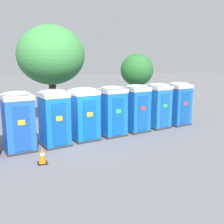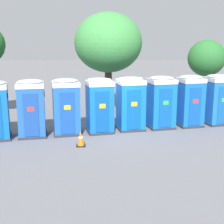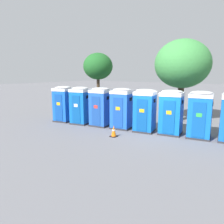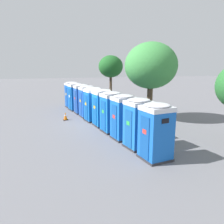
{
  "view_description": "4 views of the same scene",
  "coord_description": "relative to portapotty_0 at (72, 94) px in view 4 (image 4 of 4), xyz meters",
  "views": [
    {
      "loc": [
        -2.49,
        -11.72,
        3.75
      ],
      "look_at": [
        2.25,
        0.39,
        1.22
      ],
      "focal_mm": 42.0,
      "sensor_mm": 36.0,
      "label": 1
    },
    {
      "loc": [
        -1.01,
        -14.3,
        4.12
      ],
      "look_at": [
        -0.15,
        -0.05,
        0.91
      ],
      "focal_mm": 50.0,
      "sensor_mm": 36.0,
      "label": 2
    },
    {
      "loc": [
        5.3,
        -11.6,
        3.5
      ],
      "look_at": [
        -2.91,
        -0.55,
        0.99
      ],
      "focal_mm": 35.0,
      "sensor_mm": 36.0,
      "label": 3
    },
    {
      "loc": [
        15.05,
        -3.14,
        4.1
      ],
      "look_at": [
        2.32,
        0.4,
        1.27
      ],
      "focal_mm": 35.0,
      "sensor_mm": 36.0,
      "label": 4
    }
  ],
  "objects": [
    {
      "name": "traffic_cone",
      "position": [
        5.21,
        -1.01,
        -0.97
      ],
      "size": [
        0.36,
        0.36,
        0.64
      ],
      "color": "black",
      "rests_on": "ground"
    },
    {
      "name": "street_tree_0",
      "position": [
        6.64,
        5.29,
        2.78
      ],
      "size": [
        3.9,
        3.9,
        5.81
      ],
      "color": "#4C3826",
      "rests_on": "ground"
    },
    {
      "name": "portapotty_2",
      "position": [
        3.0,
        0.54,
        -0.0
      ],
      "size": [
        1.35,
        1.35,
        2.54
      ],
      "color": "#2D2D33",
      "rests_on": "ground"
    },
    {
      "name": "portapotty_1",
      "position": [
        1.52,
        0.2,
        -0.0
      ],
      "size": [
        1.41,
        1.42,
        2.54
      ],
      "color": "#2D2D33",
      "rests_on": "ground"
    },
    {
      "name": "portapotty_0",
      "position": [
        0.0,
        0.0,
        0.0
      ],
      "size": [
        1.4,
        1.42,
        2.54
      ],
      "color": "#2D2D33",
      "rests_on": "ground"
    },
    {
      "name": "portapotty_6",
      "position": [
        9.01,
        1.61,
        -0.0
      ],
      "size": [
        1.41,
        1.39,
        2.54
      ],
      "color": "#2D2D33",
      "rests_on": "ground"
    },
    {
      "name": "street_tree_1",
      "position": [
        -0.14,
        4.04,
        2.68
      ],
      "size": [
        2.49,
        2.49,
        5.12
      ],
      "color": "#4C3826",
      "rests_on": "ground"
    },
    {
      "name": "portapotty_5",
      "position": [
        7.5,
        1.38,
        -0.0
      ],
      "size": [
        1.4,
        1.38,
        2.54
      ],
      "color": "#2D2D33",
      "rests_on": "ground"
    },
    {
      "name": "portapotty_8",
      "position": [
        12.01,
        2.16,
        -0.0
      ],
      "size": [
        1.4,
        1.41,
        2.54
      ],
      "color": "#2D2D33",
      "rests_on": "ground"
    },
    {
      "name": "ground_plane",
      "position": [
        6.76,
        1.21,
        -1.28
      ],
      "size": [
        120.0,
        120.0,
        0.0
      ],
      "primitive_type": "plane",
      "color": "slate"
    },
    {
      "name": "portapotty_7",
      "position": [
        10.51,
        1.87,
        0.0
      ],
      "size": [
        1.35,
        1.38,
        2.54
      ],
      "color": "#2D2D33",
      "rests_on": "ground"
    },
    {
      "name": "portapotty_4",
      "position": [
        6.02,
        1.01,
        0.0
      ],
      "size": [
        1.38,
        1.4,
        2.54
      ],
      "color": "#2D2D33",
      "rests_on": "ground"
    },
    {
      "name": "portapotty_3",
      "position": [
        4.5,
        0.82,
        -0.0
      ],
      "size": [
        1.39,
        1.38,
        2.54
      ],
      "color": "#2D2D33",
      "rests_on": "ground"
    },
    {
      "name": "portapotty_9",
      "position": [
        13.53,
        2.36,
        -0.0
      ],
      "size": [
        1.41,
        1.39,
        2.54
      ],
      "color": "#2D2D33",
      "rests_on": "ground"
    }
  ]
}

